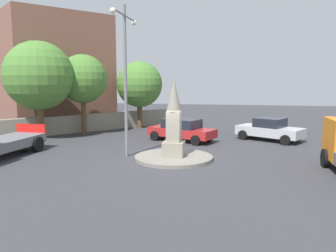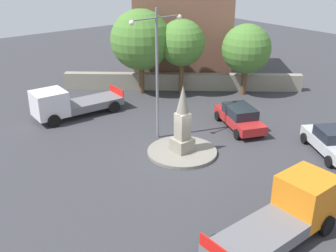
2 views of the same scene
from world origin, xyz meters
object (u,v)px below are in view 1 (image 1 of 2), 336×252
at_px(streetlamp, 125,67).
at_px(tree_far_corner, 83,79).
at_px(tree_near_wall, 39,76).
at_px(car_silver_far_side, 270,129).
at_px(car_red_parked_left, 181,130).
at_px(monument, 174,122).
at_px(corner_building, 55,72).
at_px(tree_mid_cluster, 139,85).

bearing_deg(streetlamp, tree_far_corner, -140.17).
height_order(tree_near_wall, tree_far_corner, tree_near_wall).
xyz_separation_m(car_silver_far_side, car_red_parked_left, (1.34, -5.73, 0.01)).
relative_size(monument, corner_building, 0.41).
bearing_deg(tree_mid_cluster, monument, 24.45).
bearing_deg(car_red_parked_left, tree_mid_cluster, -140.71).
bearing_deg(monument, streetlamp, -95.02).
relative_size(car_silver_far_side, tree_far_corner, 0.77).
bearing_deg(tree_mid_cluster, corner_building, -91.81).
distance_m(tree_near_wall, tree_far_corner, 3.17).
distance_m(car_silver_far_side, car_red_parked_left, 5.89).
bearing_deg(corner_building, monument, 49.29).
xyz_separation_m(streetlamp, car_silver_far_side, (-6.33, 7.88, -3.92)).
xyz_separation_m(car_silver_far_side, tree_mid_cluster, (-4.02, -10.11, 2.89)).
distance_m(car_red_parked_left, corner_building, 13.95).
height_order(car_silver_far_side, tree_near_wall, tree_near_wall).
bearing_deg(corner_building, streetlamp, 43.37).
bearing_deg(car_red_parked_left, tree_near_wall, -85.23).
bearing_deg(streetlamp, tree_mid_cluster, -167.79).
height_order(monument, tree_mid_cluster, tree_mid_cluster).
xyz_separation_m(car_red_parked_left, corner_building, (-5.60, -12.15, 3.98)).
bearing_deg(car_silver_far_side, monument, -39.03).
bearing_deg(tree_near_wall, car_silver_far_side, 97.93).
height_order(car_silver_far_side, corner_building, corner_building).
bearing_deg(streetlamp, monument, 84.98).
bearing_deg(car_red_parked_left, tree_far_corner, -101.75).
distance_m(car_silver_far_side, corner_building, 18.81).
distance_m(tree_mid_cluster, tree_far_corner, 4.99).
relative_size(corner_building, tree_mid_cluster, 1.71).
distance_m(monument, car_silver_far_side, 8.51).
distance_m(monument, corner_building, 16.83).
xyz_separation_m(monument, streetlamp, (-0.23, -2.57, 2.78)).
distance_m(monument, car_red_parked_left, 5.35).
bearing_deg(tree_near_wall, tree_far_corner, 139.29).
bearing_deg(tree_near_wall, streetlamp, 61.01).
xyz_separation_m(streetlamp, tree_mid_cluster, (-10.34, -2.24, -1.03)).
bearing_deg(streetlamp, tree_near_wall, -118.99).
bearing_deg(monument, corner_building, -130.71).
bearing_deg(tree_mid_cluster, car_silver_far_side, 68.34).
distance_m(monument, tree_far_corner, 10.76).
bearing_deg(car_red_parked_left, corner_building, -114.76).
xyz_separation_m(corner_building, tree_near_wall, (6.41, 2.46, -0.46)).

